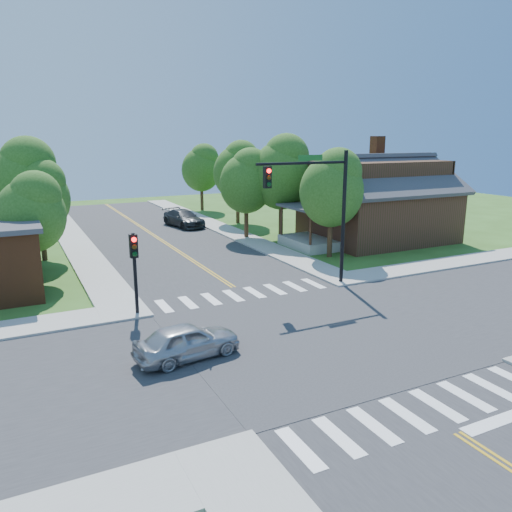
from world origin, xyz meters
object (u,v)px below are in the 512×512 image
signal_mast_ne (318,197)px  signal_pole_nw (134,259)px  house_ne (377,197)px  car_dgrey (184,219)px  car_silver (187,342)px

signal_mast_ne → signal_pole_nw: signal_mast_ne is taller
house_ne → car_dgrey: 16.96m
signal_mast_ne → car_dgrey: (-0.41, 20.74, -4.11)m
car_silver → car_dgrey: car_dgrey is taller
signal_pole_nw → car_dgrey: 22.74m
signal_mast_ne → house_ne: size_ratio=0.55×
house_ne → car_dgrey: (-11.61, 12.10, -2.59)m
signal_pole_nw → car_silver: 5.68m
signal_mast_ne → car_silver: size_ratio=1.78×
signal_mast_ne → signal_pole_nw: size_ratio=1.89×
signal_mast_ne → signal_pole_nw: (-9.51, -0.01, -2.19)m
signal_mast_ne → house_ne: (11.19, 8.65, -1.52)m
car_dgrey → signal_mast_ne: bearing=-99.5°
car_silver → signal_pole_nw: bearing=-1.4°
signal_mast_ne → house_ne: 14.23m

